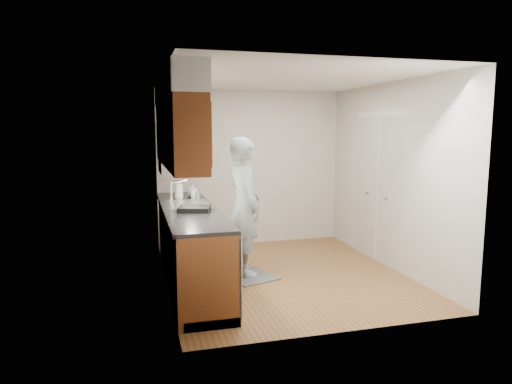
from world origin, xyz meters
TOP-DOWN VIEW (x-y plane):
  - floor at (0.00, 0.00)m, footprint 3.50×3.50m
  - ceiling at (0.00, 0.00)m, footprint 3.50×3.50m
  - wall_left at (-1.50, 0.00)m, footprint 0.02×3.50m
  - wall_right at (1.50, 0.00)m, footprint 0.02×3.50m
  - wall_back at (0.00, 1.75)m, footprint 3.00×0.02m
  - counter at (-1.20, -0.00)m, footprint 0.64×2.80m
  - upper_cabinets at (-1.33, 0.05)m, footprint 0.47×2.80m
  - closet_door at (1.49, 0.30)m, footprint 0.02×1.22m
  - floor_mat at (-0.50, 0.16)m, footprint 0.78×1.02m
  - person at (-0.50, 0.16)m, footprint 0.58×0.78m
  - soap_bottle_a at (-1.27, 0.67)m, footprint 0.15×0.15m
  - soap_bottle_b at (-1.06, 0.72)m, footprint 0.09×0.09m
  - soap_bottle_c at (-1.06, 0.91)m, footprint 0.21×0.21m
  - steel_can at (-1.03, 0.58)m, footprint 0.08×0.08m
  - dish_rack at (-1.18, -0.26)m, footprint 0.43×0.39m

SIDE VIEW (x-z plane):
  - floor at x=0.00m, z-range 0.00..0.00m
  - floor_mat at x=-0.50m, z-range 0.00..0.02m
  - counter at x=-1.20m, z-range -0.16..1.14m
  - dish_rack at x=-1.18m, z-range 0.94..1.00m
  - steel_can at x=-1.03m, z-range 0.94..1.05m
  - person at x=-0.50m, z-range 0.02..2.02m
  - closet_door at x=1.49m, z-range 0.00..2.05m
  - soap_bottle_b at x=-1.06m, z-range 0.94..1.12m
  - soap_bottle_c at x=-1.06m, z-range 0.94..1.13m
  - soap_bottle_a at x=-1.27m, z-range 0.94..1.24m
  - wall_left at x=-1.50m, z-range 0.00..2.50m
  - wall_right at x=1.50m, z-range 0.00..2.50m
  - wall_back at x=0.00m, z-range 0.00..2.50m
  - upper_cabinets at x=-1.33m, z-range 1.34..2.55m
  - ceiling at x=0.00m, z-range 2.50..2.50m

